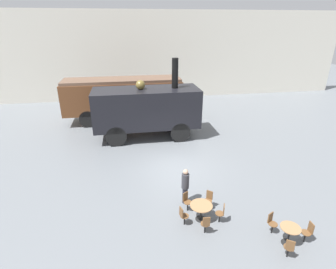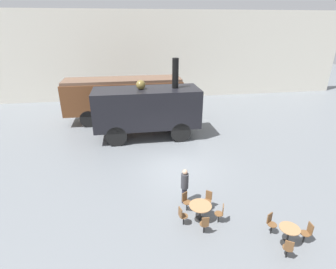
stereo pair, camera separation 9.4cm
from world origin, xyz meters
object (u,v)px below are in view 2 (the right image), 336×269
steam_locomotive (147,108)px  cafe_chair_0 (307,232)px  passenger_coach_wooden (124,95)px  cafe_table_mid (200,208)px  visitor_person (185,185)px  cafe_table_near (289,232)px

steam_locomotive → cafe_chair_0: bearing=-65.7°
passenger_coach_wooden → steam_locomotive: (1.60, -3.87, 0.03)m
cafe_table_mid → visitor_person: bearing=108.2°
cafe_table_mid → cafe_chair_0: cafe_chair_0 is taller
cafe_table_near → steam_locomotive: bearing=111.1°
cafe_table_mid → steam_locomotive: bearing=98.6°
cafe_table_mid → visitor_person: visitor_person is taller
cafe_table_near → cafe_chair_0: size_ratio=0.87×
passenger_coach_wooden → cafe_table_near: bearing=-68.5°
passenger_coach_wooden → visitor_person: bearing=-77.7°
steam_locomotive → passenger_coach_wooden: bearing=112.5°
cafe_table_mid → visitor_person: (-0.40, 1.23, 0.36)m
steam_locomotive → visitor_person: steam_locomotive is taller
cafe_table_near → cafe_chair_0: bearing=-2.9°
cafe_table_mid → cafe_chair_0: 4.05m
cafe_chair_0 → visitor_person: 5.07m
steam_locomotive → visitor_person: size_ratio=4.19×
steam_locomotive → cafe_chair_0: steam_locomotive is taller
passenger_coach_wooden → cafe_table_near: 16.03m
cafe_table_mid → visitor_person: 1.34m
steam_locomotive → cafe_chair_0: 12.21m
passenger_coach_wooden → steam_locomotive: size_ratio=1.31×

